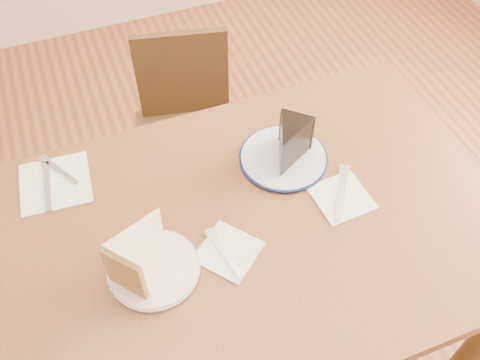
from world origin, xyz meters
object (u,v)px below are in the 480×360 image
at_px(table, 253,246).
at_px(plate_cream, 154,269).
at_px(chair_far, 189,132).
at_px(carrot_cake, 145,249).
at_px(chocolate_cake, 289,147).
at_px(plate_navy, 283,158).

xyz_separation_m(table, plate_cream, (-0.25, -0.04, 0.10)).
xyz_separation_m(chair_far, carrot_cake, (-0.28, -0.67, 0.40)).
bearing_deg(chocolate_cake, carrot_cake, 64.00).
bearing_deg(chocolate_cake, plate_cream, 66.32).
relative_size(plate_navy, carrot_cake, 1.67).
height_order(table, plate_navy, plate_navy).
bearing_deg(chocolate_cake, table, 85.47).
bearing_deg(table, carrot_cake, -175.12).
height_order(plate_cream, chocolate_cake, chocolate_cake).
bearing_deg(plate_navy, chair_far, 103.56).
bearing_deg(chair_far, table, 100.43).
relative_size(table, chocolate_cake, 10.10).
distance_m(table, plate_navy, 0.24).
distance_m(plate_navy, carrot_cake, 0.44).
relative_size(table, chair_far, 1.60).
bearing_deg(plate_navy, chocolate_cake, -73.44).
bearing_deg(plate_cream, plate_navy, 26.16).
bearing_deg(table, plate_cream, -171.31).
height_order(chair_far, chocolate_cake, chocolate_cake).
xyz_separation_m(plate_navy, chocolate_cake, (0.00, -0.01, 0.06)).
distance_m(chair_far, plate_cream, 0.81).
bearing_deg(chocolate_cake, chair_far, -34.19).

